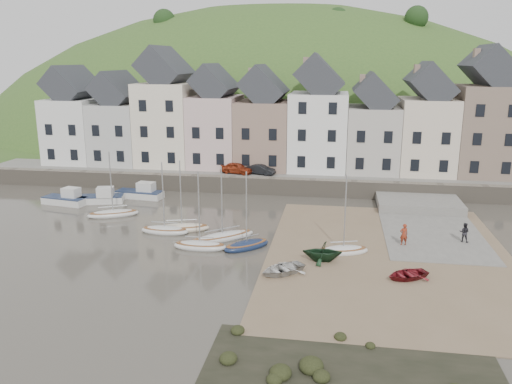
% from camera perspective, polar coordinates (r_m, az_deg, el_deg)
% --- Properties ---
extents(ground, '(160.00, 160.00, 0.00)m').
position_cam_1_polar(ground, '(40.40, -1.37, -6.22)').
color(ground, '#403B32').
rests_on(ground, ground).
extents(quay_land, '(90.00, 30.00, 1.50)m').
position_cam_1_polar(quay_land, '(70.81, 3.36, 3.39)').
color(quay_land, '#365723').
rests_on(quay_land, ground).
extents(quay_street, '(70.00, 7.00, 0.10)m').
position_cam_1_polar(quay_street, '(59.45, 2.23, 2.07)').
color(quay_street, slate).
rests_on(quay_street, quay_land).
extents(seawall, '(70.00, 1.20, 1.80)m').
position_cam_1_polar(seawall, '(56.21, 1.79, 0.67)').
color(seawall, slate).
rests_on(seawall, ground).
extents(beach, '(18.00, 26.00, 0.06)m').
position_cam_1_polar(beach, '(39.98, 14.45, -6.87)').
color(beach, '#756047').
rests_on(beach, ground).
extents(slipway, '(8.00, 18.00, 0.12)m').
position_cam_1_polar(slipway, '(48.01, 18.40, -3.53)').
color(slipway, slate).
rests_on(slipway, ground).
extents(hillside, '(134.40, 84.00, 84.00)m').
position_cam_1_polar(hillside, '(103.06, 2.05, -3.85)').
color(hillside, '#365723').
rests_on(hillside, ground).
extents(townhouse_terrace, '(61.05, 8.00, 13.93)m').
position_cam_1_polar(townhouse_terrace, '(61.78, 4.32, 7.93)').
color(townhouse_terrace, silver).
rests_on(townhouse_terrace, quay_land).
extents(sailboat_0, '(4.90, 3.41, 6.32)m').
position_cam_1_polar(sailboat_0, '(50.16, -15.48, -2.30)').
color(sailboat_0, silver).
rests_on(sailboat_0, ground).
extents(sailboat_1, '(4.17, 1.58, 6.32)m').
position_cam_1_polar(sailboat_1, '(44.39, -10.04, -4.16)').
color(sailboat_1, silver).
rests_on(sailboat_1, ground).
extents(sailboat_2, '(4.94, 2.76, 6.32)m').
position_cam_1_polar(sailboat_2, '(44.78, -8.16, -3.92)').
color(sailboat_2, beige).
rests_on(sailboat_2, ground).
extents(sailboat_3, '(4.21, 1.53, 6.32)m').
position_cam_1_polar(sailboat_3, '(40.43, -6.19, -5.88)').
color(sailboat_3, silver).
rests_on(sailboat_3, ground).
extents(sailboat_4, '(5.37, 4.84, 6.32)m').
position_cam_1_polar(sailboat_4, '(42.17, -3.73, -4.97)').
color(sailboat_4, silver).
rests_on(sailboat_4, ground).
extents(sailboat_5, '(3.93, 3.79, 6.32)m').
position_cam_1_polar(sailboat_5, '(40.29, -1.04, -5.87)').
color(sailboat_5, '#152344').
rests_on(sailboat_5, ground).
extents(sailboat_6, '(4.10, 2.58, 6.32)m').
position_cam_1_polar(sailboat_6, '(39.77, 9.63, -6.35)').
color(sailboat_6, silver).
rests_on(sailboat_6, ground).
extents(motorboat_0, '(4.92, 2.86, 1.70)m').
position_cam_1_polar(motorboat_0, '(55.10, -16.67, -0.56)').
color(motorboat_0, silver).
rests_on(motorboat_0, ground).
extents(motorboat_1, '(4.84, 2.53, 1.70)m').
position_cam_1_polar(motorboat_1, '(55.72, -20.18, -0.68)').
color(motorboat_1, silver).
rests_on(motorboat_1, ground).
extents(motorboat_2, '(5.20, 2.30, 1.70)m').
position_cam_1_polar(motorboat_2, '(56.04, -12.57, -0.05)').
color(motorboat_2, silver).
rests_on(motorboat_2, ground).
extents(rowboat_white, '(4.05, 3.98, 0.69)m').
position_cam_1_polar(rowboat_white, '(35.60, 2.89, -8.45)').
color(rowboat_white, beige).
rests_on(rowboat_white, beach).
extents(rowboat_green, '(2.95, 2.59, 1.49)m').
position_cam_1_polar(rowboat_green, '(37.81, 7.33, -6.50)').
color(rowboat_green, '#16321C').
rests_on(rowboat_green, beach).
extents(rowboat_red, '(3.58, 3.27, 0.61)m').
position_cam_1_polar(rowboat_red, '(36.23, 16.33, -8.70)').
color(rowboat_red, maroon).
rests_on(rowboat_red, beach).
extents(person_red, '(0.71, 0.54, 1.72)m').
position_cam_1_polar(person_red, '(42.09, 15.99, -4.52)').
color(person_red, maroon).
rests_on(person_red, slipway).
extents(person_dark, '(0.92, 0.81, 1.58)m').
position_cam_1_polar(person_dark, '(44.37, 21.99, -4.15)').
color(person_dark, '#232228').
rests_on(person_dark, slipway).
extents(car_left, '(4.00, 2.43, 1.27)m').
position_cam_1_polar(car_left, '(59.03, -2.14, 2.66)').
color(car_left, maroon).
rests_on(car_left, quay_street).
extents(car_right, '(3.58, 2.16, 1.11)m').
position_cam_1_polar(car_right, '(58.57, 0.51, 2.50)').
color(car_right, black).
rests_on(car_right, quay_street).
extents(shore_rocks, '(14.00, 6.00, 0.77)m').
position_cam_1_polar(shore_rocks, '(26.03, 7.97, -18.55)').
color(shore_rocks, black).
rests_on(shore_rocks, ground).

